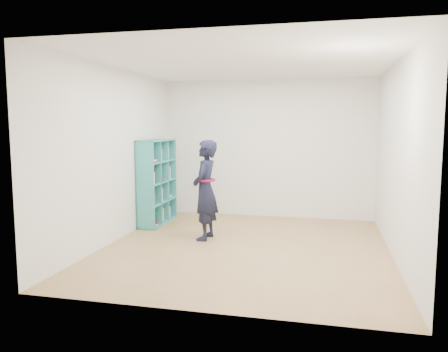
# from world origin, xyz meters

# --- Properties ---
(floor) EXTENTS (4.50, 4.50, 0.00)m
(floor) POSITION_xyz_m (0.00, 0.00, 0.00)
(floor) COLOR olive
(floor) RESTS_ON ground
(ceiling) EXTENTS (4.50, 4.50, 0.00)m
(ceiling) POSITION_xyz_m (0.00, 0.00, 2.60)
(ceiling) COLOR white
(ceiling) RESTS_ON wall_back
(wall_left) EXTENTS (0.02, 4.50, 2.60)m
(wall_left) POSITION_xyz_m (-2.00, 0.00, 1.30)
(wall_left) COLOR white
(wall_left) RESTS_ON floor
(wall_right) EXTENTS (0.02, 4.50, 2.60)m
(wall_right) POSITION_xyz_m (2.00, 0.00, 1.30)
(wall_right) COLOR white
(wall_right) RESTS_ON floor
(wall_back) EXTENTS (4.00, 0.02, 2.60)m
(wall_back) POSITION_xyz_m (0.00, 2.25, 1.30)
(wall_back) COLOR white
(wall_back) RESTS_ON floor
(wall_front) EXTENTS (4.00, 0.02, 2.60)m
(wall_front) POSITION_xyz_m (0.00, -2.25, 1.30)
(wall_front) COLOR white
(wall_front) RESTS_ON floor
(bookshelf) EXTENTS (0.33, 1.12, 1.50)m
(bookshelf) POSITION_xyz_m (-1.85, 1.20, 0.73)
(bookshelf) COLOR teal
(bookshelf) RESTS_ON floor
(person) EXTENTS (0.38, 0.57, 1.53)m
(person) POSITION_xyz_m (-0.69, 0.33, 0.77)
(person) COLOR black
(person) RESTS_ON floor
(smartphone) EXTENTS (0.03, 0.10, 0.13)m
(smartphone) POSITION_xyz_m (-0.84, 0.41, 0.87)
(smartphone) COLOR silver
(smartphone) RESTS_ON person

